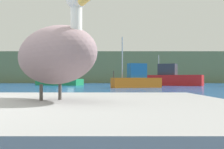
{
  "coord_description": "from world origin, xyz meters",
  "views": [
    {
      "loc": [
        1.58,
        -2.02,
        0.86
      ],
      "look_at": [
        1.63,
        13.68,
        1.15
      ],
      "focal_mm": 43.42,
      "sensor_mm": 36.0,
      "label": 1
    }
  ],
  "objects_px": {
    "fishing_boat_green": "(60,79)",
    "fishing_boat_orange": "(136,79)",
    "fishing_boat_red": "(172,78)",
    "pelican": "(53,55)"
  },
  "relations": [
    {
      "from": "fishing_boat_green",
      "to": "fishing_boat_red",
      "type": "bearing_deg",
      "value": -164.66
    },
    {
      "from": "fishing_boat_orange",
      "to": "fishing_boat_green",
      "type": "bearing_deg",
      "value": -68.64
    },
    {
      "from": "fishing_boat_green",
      "to": "fishing_boat_orange",
      "type": "bearing_deg",
      "value": 151.85
    },
    {
      "from": "fishing_boat_red",
      "to": "fishing_boat_green",
      "type": "bearing_deg",
      "value": 19.43
    },
    {
      "from": "pelican",
      "to": "fishing_boat_red",
      "type": "relative_size",
      "value": 0.17
    },
    {
      "from": "fishing_boat_green",
      "to": "fishing_boat_orange",
      "type": "distance_m",
      "value": 15.74
    },
    {
      "from": "pelican",
      "to": "fishing_boat_green",
      "type": "height_order",
      "value": "fishing_boat_green"
    },
    {
      "from": "fishing_boat_red",
      "to": "fishing_boat_orange",
      "type": "distance_m",
      "value": 11.94
    },
    {
      "from": "fishing_boat_green",
      "to": "fishing_boat_orange",
      "type": "xyz_separation_m",
      "value": [
        10.17,
        -12.02,
        0.01
      ]
    },
    {
      "from": "fishing_boat_red",
      "to": "fishing_boat_orange",
      "type": "xyz_separation_m",
      "value": [
        -6.17,
        -10.22,
        -0.17
      ]
    }
  ]
}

